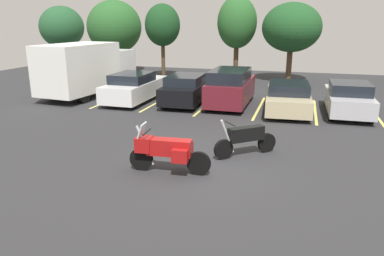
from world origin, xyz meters
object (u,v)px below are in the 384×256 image
Objects in this scene: car_white at (135,87)px; box_truck at (87,68)px; motorcycle_touring at (167,150)px; car_maroon at (231,87)px; car_champagne at (288,97)px; car_silver at (348,99)px; motorcycle_second at (246,138)px; car_black at (187,89)px.

box_truck reaches higher than car_white.
motorcycle_touring is 8.92m from car_maroon.
motorcycle_touring is at bearing -60.24° from car_white.
car_champagne is at bearing -0.57° from car_white.
car_champagne is 1.12× the size of car_silver.
car_champagne is 2.64m from car_silver.
car_maroon is 0.67× the size of box_truck.
car_silver is (5.55, 8.65, 0.07)m from motorcycle_touring.
car_champagne is (2.80, -0.41, -0.25)m from car_maroon.
motorcycle_second is 7.61m from car_silver.
box_truck reaches higher than car_champagne.
motorcycle_touring is 0.51× the size of car_black.
car_maroon is 0.91× the size of car_champagne.
motorcycle_touring is 0.48× the size of car_champagne.
motorcycle_touring is 8.99m from car_champagne.
car_champagne is (2.92, 8.50, 0.02)m from motorcycle_touring.
car_black is 1.03× the size of car_maroon.
car_silver is 0.66× the size of box_truck.
car_maroon is 2.84m from car_champagne.
motorcycle_touring is at bearing -134.21° from motorcycle_second.
car_silver is at bearing 3.16° from car_champagne.
car_white is (-4.91, 8.58, 0.08)m from motorcycle_touring.
box_truck is at bearing 176.20° from car_champagne.
car_silver is (2.63, 0.15, 0.05)m from car_champagne.
box_truck is (-8.10, 9.24, 0.89)m from motorcycle_touring.
car_silver is (5.43, -0.26, -0.19)m from car_maroon.
motorcycle_second is 0.37× the size of car_white.
car_black is 6.06m from box_truck.
car_champagne is at bearing -176.84° from car_silver.
car_white is at bearing 119.76° from motorcycle_touring.
car_silver is (3.64, 6.69, 0.16)m from motorcycle_second.
car_black is (2.79, 0.23, 0.01)m from car_white.
motorcycle_touring reaches higher than motorcycle_second.
car_maroon reaches higher than car_white.
car_maroon is at bearing 3.77° from car_white.
motorcycle_touring is 2.74m from motorcycle_second.
car_white is 3.36m from box_truck.
car_silver is at bearing 61.42° from motorcycle_second.
car_white is at bearing -175.36° from car_black.
box_truck is (-10.01, 7.27, 0.98)m from motorcycle_second.
car_white is 1.06× the size of car_black.
motorcycle_touring is 0.36× the size of box_truck.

